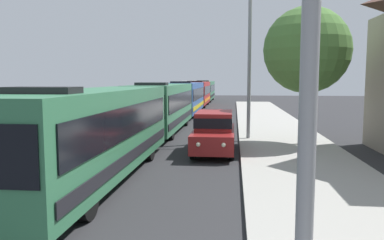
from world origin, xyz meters
name	(u,v)px	position (x,y,z in m)	size (l,w,h in m)	color
bus_lead	(95,130)	(-1.30, 11.03, 1.69)	(2.58, 11.83, 3.21)	#33724C
bus_second_in_line	(163,106)	(-1.30, 23.28, 1.69)	(2.58, 11.27, 3.21)	#33724C
bus_middle	(186,97)	(-1.30, 35.14, 1.69)	(2.58, 11.28, 3.21)	#284C8C
bus_fourth_in_line	(198,93)	(-1.30, 47.05, 1.69)	(2.58, 10.63, 3.21)	maroon
bus_rear	(205,90)	(-1.30, 58.73, 1.69)	(2.58, 12.10, 3.21)	#33724C
white_suv	(214,130)	(2.40, 16.37, 1.03)	(1.86, 5.06, 1.90)	maroon
box_truck_oncoming	(189,89)	(-4.60, 65.14, 1.71)	(2.35, 7.87, 3.15)	#B7B7BC
streetlamp_mid	(250,39)	(4.10, 20.01, 5.55)	(5.25, 0.28, 8.98)	gray
roadside_tree	(307,50)	(6.83, 18.44, 4.81)	(4.25, 4.25, 6.80)	#4C3823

